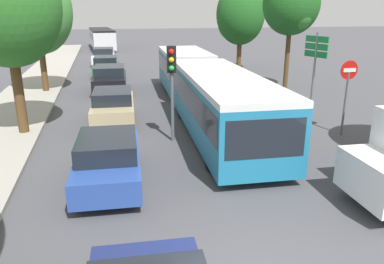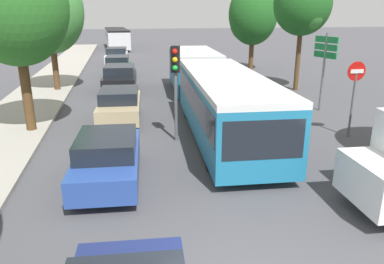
# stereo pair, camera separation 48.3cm
# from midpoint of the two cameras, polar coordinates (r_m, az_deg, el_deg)

# --- Properties ---
(kerb_strip_left) EXTENTS (3.20, 55.09, 0.14)m
(kerb_strip_left) POSITION_cam_midpoint_polar(r_m,az_deg,el_deg) (27.55, -22.49, 7.29)
(kerb_strip_left) COLOR #9E998E
(kerb_strip_left) RESTS_ON ground
(articulated_bus) EXTENTS (3.35, 16.18, 2.39)m
(articulated_bus) POSITION_cam_midpoint_polar(r_m,az_deg,el_deg) (17.01, 0.75, 7.28)
(articulated_bus) COLOR teal
(articulated_bus) RESTS_ON ground
(city_bus_rear) EXTENTS (3.14, 11.34, 2.41)m
(city_bus_rear) POSITION_cam_midpoint_polar(r_m,az_deg,el_deg) (49.48, -13.89, 13.83)
(city_bus_rear) COLOR silver
(city_bus_rear) RESTS_ON ground
(queued_car_blue) EXTENTS (1.93, 4.03, 1.37)m
(queued_car_blue) POSITION_cam_midpoint_polar(r_m,az_deg,el_deg) (10.47, -13.93, -4.07)
(queued_car_blue) COLOR #284799
(queued_car_blue) RESTS_ON ground
(queued_car_tan) EXTENTS (1.96, 4.10, 1.39)m
(queued_car_tan) POSITION_cam_midpoint_polar(r_m,az_deg,el_deg) (16.30, -12.74, 3.95)
(queued_car_tan) COLOR tan
(queued_car_tan) RESTS_ON ground
(queued_car_black) EXTENTS (2.11, 4.41, 1.49)m
(queued_car_black) POSITION_cam_midpoint_polar(r_m,az_deg,el_deg) (22.79, -13.00, 7.98)
(queued_car_black) COLOR black
(queued_car_black) RESTS_ON ground
(queued_car_green) EXTENTS (1.98, 4.15, 1.41)m
(queued_car_green) POSITION_cam_midpoint_polar(r_m,az_deg,el_deg) (28.42, -13.44, 9.76)
(queued_car_green) COLOR #236638
(queued_car_green) RESTS_ON ground
(queued_car_white) EXTENTS (2.07, 4.33, 1.47)m
(queued_car_white) POSITION_cam_midpoint_polar(r_m,az_deg,el_deg) (34.45, -13.72, 11.15)
(queued_car_white) COLOR white
(queued_car_white) RESTS_ON ground
(traffic_light) EXTENTS (0.37, 0.39, 3.40)m
(traffic_light) POSITION_cam_midpoint_polar(r_m,az_deg,el_deg) (13.11, -4.17, 9.01)
(traffic_light) COLOR #56595E
(traffic_light) RESTS_ON ground
(no_entry_sign) EXTENTS (0.70, 0.08, 2.82)m
(no_entry_sign) POSITION_cam_midpoint_polar(r_m,az_deg,el_deg) (14.99, 21.72, 6.51)
(no_entry_sign) COLOR #56595E
(no_entry_sign) RESTS_ON ground
(direction_sign_post) EXTENTS (0.39, 1.37, 3.60)m
(direction_sign_post) POSITION_cam_midpoint_polar(r_m,az_deg,el_deg) (18.56, 17.60, 11.08)
(direction_sign_post) COLOR #56595E
(direction_sign_post) RESTS_ON ground
(tree_left_mid) EXTENTS (3.70, 3.70, 6.86)m
(tree_left_mid) POSITION_cam_midpoint_polar(r_m,az_deg,el_deg) (15.14, -27.09, 16.36)
(tree_left_mid) COLOR #51381E
(tree_left_mid) RESTS_ON ground
(tree_left_far) EXTENTS (3.77, 3.77, 6.87)m
(tree_left_far) POSITION_cam_midpoint_polar(r_m,az_deg,el_deg) (22.99, -23.38, 16.28)
(tree_left_far) COLOR #51381E
(tree_left_far) RESTS_ON ground
(tree_right_mid) EXTENTS (3.24, 3.24, 6.67)m
(tree_right_mid) POSITION_cam_midpoint_polar(r_m,az_deg,el_deg) (23.07, 14.41, 18.13)
(tree_right_mid) COLOR #51381E
(tree_right_mid) RESTS_ON ground
(tree_right_far) EXTENTS (3.75, 3.75, 6.65)m
(tree_right_far) POSITION_cam_midpoint_polar(r_m,az_deg,el_deg) (30.55, 6.73, 17.18)
(tree_right_far) COLOR #51381E
(tree_right_far) RESTS_ON ground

